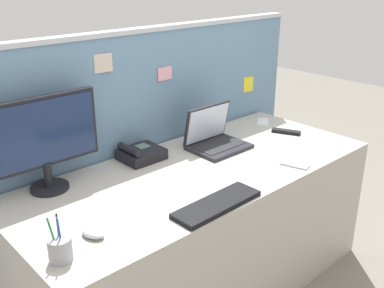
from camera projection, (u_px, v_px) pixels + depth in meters
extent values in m
plane|color=slate|center=(198.00, 287.00, 2.52)|extent=(10.00, 10.00, 0.00)
cube|color=#ADA89E|center=(198.00, 231.00, 2.38)|extent=(1.90, 0.80, 0.73)
cube|color=#6084A3|center=(146.00, 153.00, 2.57)|extent=(2.26, 0.06, 1.35)
cube|color=#B7BAC1|center=(141.00, 30.00, 2.31)|extent=(2.26, 0.07, 0.02)
cube|color=yellow|center=(248.00, 84.00, 2.96)|extent=(0.09, 0.01, 0.10)
cube|color=pink|center=(165.00, 74.00, 2.45)|extent=(0.10, 0.01, 0.07)
cube|color=beige|center=(103.00, 63.00, 2.18)|extent=(0.10, 0.01, 0.09)
cylinder|color=black|center=(50.00, 187.00, 2.04)|extent=(0.17, 0.17, 0.02)
cylinder|color=black|center=(48.00, 175.00, 2.02)|extent=(0.04, 0.04, 0.11)
cube|color=black|center=(41.00, 132.00, 1.95)|extent=(0.52, 0.03, 0.32)
cube|color=#19284C|center=(43.00, 133.00, 1.94)|extent=(0.49, 0.01, 0.29)
cube|color=#232328|center=(219.00, 147.00, 2.49)|extent=(0.31, 0.24, 0.02)
cube|color=black|center=(218.00, 145.00, 2.49)|extent=(0.27, 0.17, 0.00)
cube|color=#232328|center=(207.00, 123.00, 2.51)|extent=(0.31, 0.05, 0.21)
cube|color=silver|center=(208.00, 123.00, 2.51)|extent=(0.29, 0.04, 0.19)
cube|color=black|center=(141.00, 154.00, 2.35)|extent=(0.21, 0.19, 0.06)
cube|color=#4C6B5B|center=(143.00, 146.00, 2.37)|extent=(0.06, 0.06, 0.01)
cylinder|color=black|center=(129.00, 150.00, 2.29)|extent=(0.04, 0.17, 0.04)
cube|color=black|center=(217.00, 204.00, 1.90)|extent=(0.42, 0.14, 0.02)
ellipsoid|color=#B2B5BC|center=(93.00, 233.00, 1.68)|extent=(0.09, 0.11, 0.03)
cylinder|color=#99999E|center=(60.00, 249.00, 1.54)|extent=(0.08, 0.08, 0.09)
cylinder|color=blue|center=(60.00, 234.00, 1.52)|extent=(0.02, 0.02, 0.14)
cylinder|color=black|center=(58.00, 232.00, 1.54)|extent=(0.02, 0.03, 0.13)
cylinder|color=#238438|center=(53.00, 235.00, 1.51)|extent=(0.02, 0.02, 0.14)
cube|color=silver|center=(263.00, 122.00, 2.90)|extent=(0.15, 0.14, 0.01)
cube|color=#B7BAC1|center=(295.00, 165.00, 2.28)|extent=(0.10, 0.15, 0.01)
cube|color=black|center=(286.00, 132.00, 2.72)|extent=(0.11, 0.17, 0.02)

